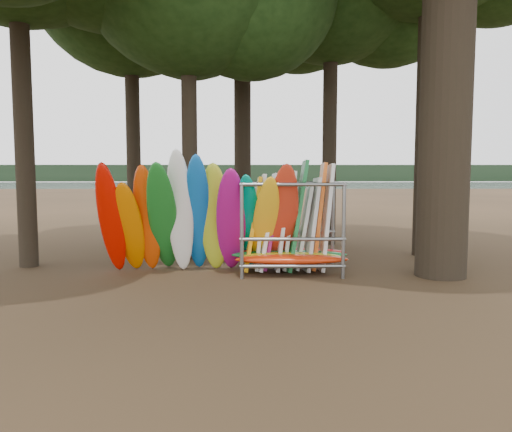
{
  "coord_description": "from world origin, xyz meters",
  "views": [
    {
      "loc": [
        0.42,
        -11.34,
        2.57
      ],
      "look_at": [
        0.61,
        1.5,
        1.4
      ],
      "focal_mm": 35.0,
      "sensor_mm": 36.0,
      "label": 1
    }
  ],
  "objects": [
    {
      "name": "lake",
      "position": [
        0.0,
        60.0,
        0.0
      ],
      "size": [
        160.0,
        160.0,
        0.0
      ],
      "primitive_type": "plane",
      "color": "gray",
      "rests_on": "ground"
    },
    {
      "name": "kayak_row",
      "position": [
        -0.82,
        1.07,
        1.35
      ],
      "size": [
        5.07,
        2.13,
        3.21
      ],
      "color": "red",
      "rests_on": "ground"
    },
    {
      "name": "ground",
      "position": [
        0.0,
        0.0,
        0.0
      ],
      "size": [
        120.0,
        120.0,
        0.0
      ],
      "primitive_type": "plane",
      "color": "#47331E",
      "rests_on": "ground"
    },
    {
      "name": "storage_rack",
      "position": [
        1.47,
        1.13,
        1.07
      ],
      "size": [
        3.07,
        1.58,
        2.85
      ],
      "color": "slate",
      "rests_on": "ground"
    },
    {
      "name": "far_shore",
      "position": [
        0.0,
        110.0,
        2.0
      ],
      "size": [
        160.0,
        4.0,
        4.0
      ],
      "primitive_type": "cube",
      "color": "black",
      "rests_on": "ground"
    }
  ]
}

